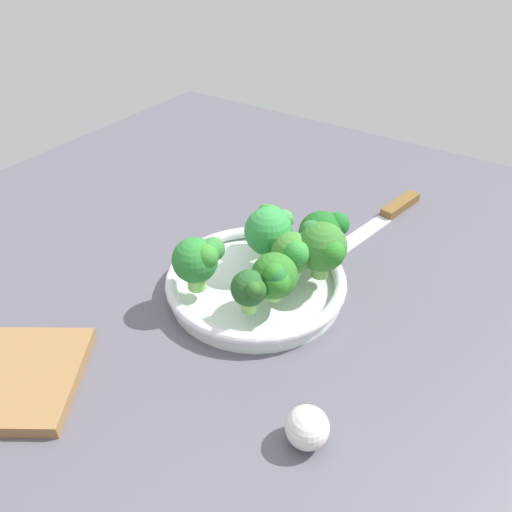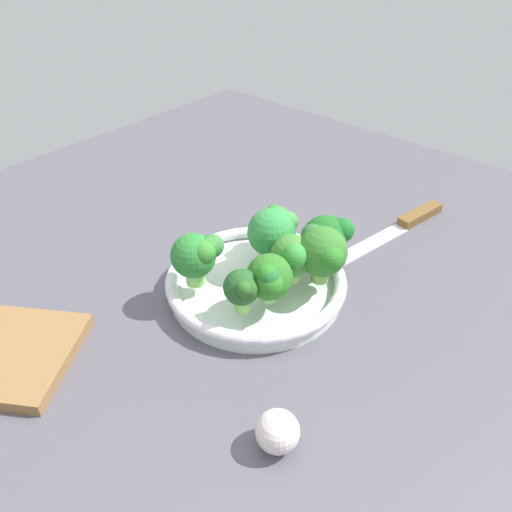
{
  "view_description": "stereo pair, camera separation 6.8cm",
  "coord_description": "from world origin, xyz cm",
  "px_view_note": "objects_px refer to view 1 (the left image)",
  "views": [
    {
      "loc": [
        29.37,
        -42.17,
        46.13
      ],
      "look_at": [
        -1.39,
        3.45,
        6.1
      ],
      "focal_mm": 35.75,
      "sensor_mm": 36.0,
      "label": 1
    },
    {
      "loc": [
        34.76,
        -38.03,
        46.13
      ],
      "look_at": [
        -1.39,
        3.45,
        6.1
      ],
      "focal_mm": 35.75,
      "sensor_mm": 36.0,
      "label": 2
    }
  ],
  "objects_px": {
    "broccoli_floret_7": "(322,247)",
    "garlic_bulb": "(307,427)",
    "broccoli_floret_2": "(270,230)",
    "broccoli_floret_3": "(324,232)",
    "broccoli_floret_1": "(275,277)",
    "bowl": "(256,282)",
    "broccoli_floret_5": "(268,220)",
    "broccoli_floret_6": "(199,259)",
    "broccoli_floret_4": "(294,253)",
    "knife": "(385,216)",
    "broccoli_floret_0": "(250,289)"
  },
  "relations": [
    {
      "from": "bowl",
      "to": "broccoli_floret_4",
      "type": "bearing_deg",
      "value": 25.65
    },
    {
      "from": "bowl",
      "to": "garlic_bulb",
      "type": "distance_m",
      "value": 0.24
    },
    {
      "from": "broccoli_floret_3",
      "to": "broccoli_floret_6",
      "type": "distance_m",
      "value": 0.18
    },
    {
      "from": "broccoli_floret_2",
      "to": "broccoli_floret_6",
      "type": "height_order",
      "value": "broccoli_floret_2"
    },
    {
      "from": "broccoli_floret_0",
      "to": "broccoli_floret_3",
      "type": "height_order",
      "value": "broccoli_floret_3"
    },
    {
      "from": "broccoli_floret_1",
      "to": "garlic_bulb",
      "type": "height_order",
      "value": "broccoli_floret_1"
    },
    {
      "from": "broccoli_floret_1",
      "to": "bowl",
      "type": "bearing_deg",
      "value": 146.49
    },
    {
      "from": "broccoli_floret_4",
      "to": "broccoli_floret_6",
      "type": "relative_size",
      "value": 0.92
    },
    {
      "from": "garlic_bulb",
      "to": "bowl",
      "type": "bearing_deg",
      "value": 136.1
    },
    {
      "from": "broccoli_floret_7",
      "to": "broccoli_floret_1",
      "type": "bearing_deg",
      "value": -106.69
    },
    {
      "from": "broccoli_floret_1",
      "to": "broccoli_floret_6",
      "type": "relative_size",
      "value": 0.89
    },
    {
      "from": "broccoli_floret_1",
      "to": "broccoli_floret_6",
      "type": "height_order",
      "value": "broccoli_floret_6"
    },
    {
      "from": "bowl",
      "to": "broccoli_floret_5",
      "type": "bearing_deg",
      "value": 112.38
    },
    {
      "from": "garlic_bulb",
      "to": "broccoli_floret_5",
      "type": "bearing_deg",
      "value": 129.98
    },
    {
      "from": "knife",
      "to": "broccoli_floret_6",
      "type": "bearing_deg",
      "value": -108.97
    },
    {
      "from": "broccoli_floret_7",
      "to": "garlic_bulb",
      "type": "height_order",
      "value": "broccoli_floret_7"
    },
    {
      "from": "broccoli_floret_2",
      "to": "broccoli_floret_3",
      "type": "bearing_deg",
      "value": 35.99
    },
    {
      "from": "broccoli_floret_2",
      "to": "broccoli_floret_5",
      "type": "bearing_deg",
      "value": 125.68
    },
    {
      "from": "broccoli_floret_2",
      "to": "broccoli_floret_3",
      "type": "xyz_separation_m",
      "value": [
        0.06,
        0.04,
        -0.0
      ]
    },
    {
      "from": "bowl",
      "to": "garlic_bulb",
      "type": "xyz_separation_m",
      "value": [
        0.18,
        -0.17,
        0.01
      ]
    },
    {
      "from": "broccoli_floret_0",
      "to": "knife",
      "type": "bearing_deg",
      "value": 83.77
    },
    {
      "from": "broccoli_floret_1",
      "to": "garlic_bulb",
      "type": "xyz_separation_m",
      "value": [
        0.13,
        -0.14,
        -0.05
      ]
    },
    {
      "from": "broccoli_floret_4",
      "to": "knife",
      "type": "distance_m",
      "value": 0.27
    },
    {
      "from": "bowl",
      "to": "broccoli_floret_3",
      "type": "distance_m",
      "value": 0.12
    },
    {
      "from": "broccoli_floret_2",
      "to": "broccoli_floret_4",
      "type": "bearing_deg",
      "value": -20.8
    },
    {
      "from": "broccoli_floret_7",
      "to": "garlic_bulb",
      "type": "distance_m",
      "value": 0.24
    },
    {
      "from": "knife",
      "to": "garlic_bulb",
      "type": "xyz_separation_m",
      "value": [
        0.1,
        -0.45,
        0.02
      ]
    },
    {
      "from": "broccoli_floret_3",
      "to": "garlic_bulb",
      "type": "bearing_deg",
      "value": -64.71
    },
    {
      "from": "broccoli_floret_0",
      "to": "knife",
      "type": "relative_size",
      "value": 0.22
    },
    {
      "from": "broccoli_floret_4",
      "to": "broccoli_floret_1",
      "type": "bearing_deg",
      "value": -85.42
    },
    {
      "from": "broccoli_floret_6",
      "to": "broccoli_floret_3",
      "type": "bearing_deg",
      "value": 56.49
    },
    {
      "from": "broccoli_floret_4",
      "to": "broccoli_floret_5",
      "type": "bearing_deg",
      "value": 143.82
    },
    {
      "from": "broccoli_floret_2",
      "to": "broccoli_floret_4",
      "type": "relative_size",
      "value": 1.17
    },
    {
      "from": "broccoli_floret_1",
      "to": "broccoli_floret_6",
      "type": "distance_m",
      "value": 0.1
    },
    {
      "from": "broccoli_floret_5",
      "to": "broccoli_floret_7",
      "type": "xyz_separation_m",
      "value": [
        0.11,
        -0.03,
        0.01
      ]
    },
    {
      "from": "knife",
      "to": "broccoli_floret_5",
      "type": "bearing_deg",
      "value": -118.05
    },
    {
      "from": "broccoli_floret_2",
      "to": "broccoli_floret_3",
      "type": "distance_m",
      "value": 0.08
    },
    {
      "from": "broccoli_floret_4",
      "to": "broccoli_floret_3",
      "type": "bearing_deg",
      "value": 81.56
    },
    {
      "from": "broccoli_floret_0",
      "to": "garlic_bulb",
      "type": "relative_size",
      "value": 1.29
    },
    {
      "from": "broccoli_floret_5",
      "to": "broccoli_floret_6",
      "type": "distance_m",
      "value": 0.15
    },
    {
      "from": "broccoli_floret_5",
      "to": "garlic_bulb",
      "type": "relative_size",
      "value": 1.25
    },
    {
      "from": "broccoli_floret_2",
      "to": "garlic_bulb",
      "type": "xyz_separation_m",
      "value": [
        0.18,
        -0.21,
        -0.06
      ]
    },
    {
      "from": "broccoli_floret_2",
      "to": "broccoli_floret_3",
      "type": "height_order",
      "value": "broccoli_floret_2"
    },
    {
      "from": "broccoli_floret_1",
      "to": "garlic_bulb",
      "type": "relative_size",
      "value": 1.47
    },
    {
      "from": "broccoli_floret_6",
      "to": "knife",
      "type": "height_order",
      "value": "broccoli_floret_6"
    },
    {
      "from": "broccoli_floret_1",
      "to": "broccoli_floret_4",
      "type": "height_order",
      "value": "broccoli_floret_4"
    },
    {
      "from": "broccoli_floret_3",
      "to": "broccoli_floret_7",
      "type": "xyz_separation_m",
      "value": [
        0.02,
        -0.04,
        0.0
      ]
    },
    {
      "from": "broccoli_floret_4",
      "to": "broccoli_floret_6",
      "type": "bearing_deg",
      "value": -136.18
    },
    {
      "from": "broccoli_floret_0",
      "to": "broccoli_floret_7",
      "type": "distance_m",
      "value": 0.12
    },
    {
      "from": "broccoli_floret_0",
      "to": "broccoli_floret_3",
      "type": "distance_m",
      "value": 0.15
    }
  ]
}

